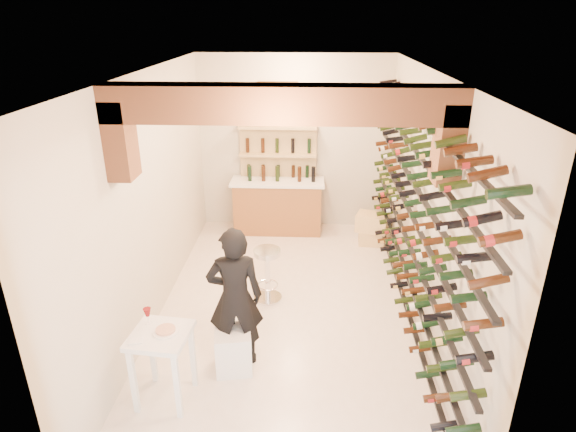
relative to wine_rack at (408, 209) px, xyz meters
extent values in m
plane|color=silver|center=(-1.53, 0.00, -1.55)|extent=(6.00, 6.00, 0.00)
cube|color=beige|center=(-1.53, 3.00, 0.05)|extent=(3.50, 0.02, 3.20)
cube|color=beige|center=(-1.53, -3.00, 0.05)|extent=(3.50, 0.02, 3.20)
cube|color=beige|center=(-3.28, 0.00, 0.05)|extent=(0.02, 6.00, 3.20)
cube|color=beige|center=(0.22, 0.00, 0.05)|extent=(0.02, 6.00, 3.20)
cube|color=#A4583A|center=(-1.53, 0.00, 1.65)|extent=(3.50, 6.00, 0.02)
cube|color=#965734|center=(-1.53, -1.00, 1.47)|extent=(3.50, 0.35, 0.36)
cube|color=#965734|center=(-3.16, -1.00, 1.10)|extent=(0.24, 0.35, 0.80)
cube|color=#965734|center=(0.10, -1.00, 1.10)|extent=(0.24, 0.35, 0.80)
cube|color=black|center=(0.06, 0.00, -1.30)|extent=(0.06, 5.70, 0.03)
cube|color=black|center=(0.06, 0.00, -0.90)|extent=(0.06, 5.70, 0.03)
cube|color=black|center=(0.06, 0.00, -0.50)|extent=(0.06, 5.70, 0.03)
cube|color=black|center=(0.06, 0.00, -0.10)|extent=(0.06, 5.70, 0.03)
cube|color=black|center=(0.06, 0.00, 0.30)|extent=(0.06, 5.70, 0.03)
cube|color=black|center=(0.06, 0.00, 0.70)|extent=(0.06, 5.70, 0.03)
cube|color=black|center=(0.06, 0.00, 1.10)|extent=(0.06, 5.70, 0.03)
cube|color=#965D2E|center=(-1.83, 2.65, -1.07)|extent=(1.60, 0.55, 0.96)
cube|color=white|center=(-1.83, 2.65, -0.56)|extent=(1.70, 0.62, 0.05)
cube|color=tan|center=(-1.83, 2.92, -0.55)|extent=(1.40, 0.10, 2.00)
cube|color=tan|center=(-1.83, 2.82, -1.10)|extent=(1.40, 0.28, 0.04)
cube|color=tan|center=(-1.83, 2.82, -0.60)|extent=(1.40, 0.28, 0.04)
cube|color=tan|center=(-1.83, 2.82, -0.10)|extent=(1.40, 0.28, 0.04)
cube|color=tan|center=(-1.83, 2.82, 0.40)|extent=(1.40, 0.28, 0.04)
cube|color=brown|center=(-1.83, 2.97, 0.90)|extent=(0.70, 0.04, 0.55)
cube|color=#99998C|center=(-1.83, 2.94, 0.90)|extent=(0.60, 0.01, 0.45)
cube|color=white|center=(-2.74, -1.71, -0.74)|extent=(0.64, 0.64, 0.06)
cube|color=white|center=(-3.00, -1.92, -1.16)|extent=(0.06, 0.06, 0.78)
cube|color=white|center=(-2.53, -1.97, -1.16)|extent=(0.06, 0.06, 0.78)
cube|color=white|center=(-2.94, -1.45, -1.16)|extent=(0.06, 0.06, 0.78)
cube|color=white|center=(-2.48, -1.50, -1.16)|extent=(0.06, 0.06, 0.78)
cylinder|color=white|center=(-2.68, -1.69, -0.70)|extent=(0.27, 0.27, 0.02)
cylinder|color=#BF7266|center=(-2.68, -1.69, -0.68)|extent=(0.20, 0.20, 0.02)
cube|color=white|center=(-2.94, -1.84, -0.70)|extent=(0.16, 0.16, 0.02)
cylinder|color=white|center=(-2.91, -1.54, -0.71)|extent=(0.08, 0.08, 0.00)
cylinder|color=white|center=(-2.91, -1.54, -0.66)|extent=(0.01, 0.01, 0.10)
cone|color=#5C070B|center=(-2.91, -1.54, -0.58)|extent=(0.08, 0.08, 0.09)
cube|color=white|center=(-2.09, -1.21, -1.29)|extent=(0.47, 0.47, 0.51)
imported|color=black|center=(-2.07, -1.06, -0.69)|extent=(0.68, 0.50, 1.72)
cylinder|color=silver|center=(-1.82, 0.28, -1.53)|extent=(0.41, 0.41, 0.03)
cylinder|color=silver|center=(-1.82, 0.28, -1.17)|extent=(0.08, 0.08, 0.71)
cylinder|color=silver|center=(-1.82, 0.28, -0.80)|extent=(0.39, 0.39, 0.07)
torus|color=silver|center=(-1.82, 0.28, -1.32)|extent=(0.31, 0.31, 0.02)
cube|color=#E7C27F|center=(-0.13, 2.16, -1.42)|extent=(0.46, 0.34, 0.26)
cube|color=#E7C27F|center=(-0.13, 2.16, -1.13)|extent=(0.62, 0.52, 0.31)
camera|label=1|loc=(-1.25, -5.67, 2.28)|focal=30.04mm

